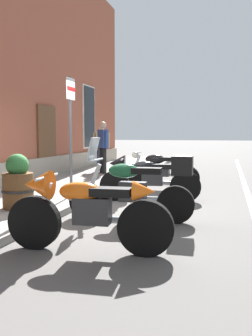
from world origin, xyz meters
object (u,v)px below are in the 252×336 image
pedestrian_tan_coat (101,145)px  motorcycle_orange_sport (82,208)px  motorcycle_green_touring (137,186)px  motorcycle_black_sport (146,176)px  pedestrian_blue_top (103,144)px  parking_sign (71,120)px  barrel_planter (18,184)px  motorcycle_black_naked (158,170)px

pedestrian_tan_coat → motorcycle_orange_sport: bearing=-161.7°
motorcycle_green_touring → motorcycle_black_sport: motorcycle_green_touring is taller
pedestrian_blue_top → parking_sign: parking_sign is taller
motorcycle_black_sport → barrel_planter: 2.65m
motorcycle_orange_sport → barrel_planter: bearing=50.6°
motorcycle_black_naked → pedestrian_tan_coat: size_ratio=1.28×
motorcycle_black_naked → barrel_planter: barrel_planter is taller
pedestrian_tan_coat → motorcycle_black_sport: bearing=-149.7°
motorcycle_orange_sport → parking_sign: bearing=26.9°
motorcycle_black_sport → pedestrian_tan_coat: 5.25m
motorcycle_black_sport → parking_sign: bearing=107.8°
motorcycle_black_sport → parking_sign: size_ratio=0.86×
motorcycle_green_touring → pedestrian_blue_top: bearing=24.9°
pedestrian_tan_coat → barrel_planter: 6.42m
motorcycle_green_touring → pedestrian_blue_top: 6.06m
motorcycle_black_naked → parking_sign: size_ratio=0.85×
motorcycle_black_naked → barrel_planter: size_ratio=2.19×
motorcycle_green_touring → pedestrian_tan_coat: (6.23, 2.87, 0.46)m
motorcycle_black_sport → pedestrian_blue_top: 4.45m
motorcycle_black_sport → motorcycle_black_naked: bearing=2.4°
motorcycle_black_sport → barrel_planter: (-1.85, 1.90, 0.00)m
motorcycle_black_sport → pedestrian_tan_coat: bearing=30.3°
motorcycle_black_sport → motorcycle_black_naked: size_ratio=1.01×
motorcycle_black_sport → motorcycle_orange_sport: bearing=179.7°
motorcycle_black_sport → parking_sign: 1.96m
pedestrian_tan_coat → parking_sign: bearing=-167.1°
pedestrian_tan_coat → motorcycle_black_naked: bearing=-137.1°
parking_sign → barrel_planter: (-1.37, 0.40, -1.17)m
motorcycle_black_naked → pedestrian_blue_top: size_ratio=1.23×
motorcycle_black_sport → barrel_planter: size_ratio=2.21×
motorcycle_green_touring → parking_sign: 2.41m
pedestrian_blue_top → barrel_planter: (-5.61, -0.41, -0.54)m
motorcycle_black_naked → pedestrian_tan_coat: 3.80m
parking_sign → motorcycle_green_touring: bearing=-125.4°
parking_sign → motorcycle_black_sport: bearing=-72.2°
pedestrian_tan_coat → parking_sign: size_ratio=0.66×
motorcycle_orange_sport → pedestrian_blue_top: 7.53m
motorcycle_black_sport → pedestrian_blue_top: size_ratio=1.25×
motorcycle_orange_sport → parking_sign: 3.47m
motorcycle_black_naked → pedestrian_blue_top: 3.06m
motorcycle_green_touring → motorcycle_black_sport: bearing=7.9°
motorcycle_orange_sport → motorcycle_green_touring: (1.68, -0.25, 0.03)m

